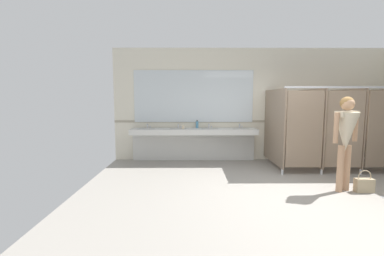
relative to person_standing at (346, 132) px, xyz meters
name	(u,v)px	position (x,y,z in m)	size (l,w,h in m)	color
ground_plane	(287,194)	(-1.00, -0.01, -1.13)	(7.58, 5.65, 0.10)	gray
wall_back	(255,105)	(-1.00, 2.58, 0.41)	(7.58, 0.12, 2.99)	beige
wall_back_tile_band	(255,121)	(-1.00, 2.52, -0.03)	(7.58, 0.01, 0.06)	#9E937F
vanity_counter	(194,137)	(-2.66, 2.32, -0.44)	(3.27, 0.53, 1.00)	silver
mirror_panel	(194,96)	(-2.66, 2.51, 0.64)	(3.17, 0.02, 1.37)	silver
bathroom_stalls	(332,127)	(0.58, 1.55, -0.07)	(2.66, 1.52, 1.92)	#84705B
person_standing	(346,132)	(0.00, 0.00, 0.00)	(0.55, 0.53, 1.70)	tan
handbag	(364,185)	(0.35, -0.06, -0.95)	(0.31, 0.13, 0.40)	tan
soap_dispenser	(197,125)	(-2.57, 2.40, -0.10)	(0.07, 0.07, 0.21)	teal
paper_cup	(183,127)	(-2.93, 2.15, -0.15)	(0.07, 0.07, 0.09)	beige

